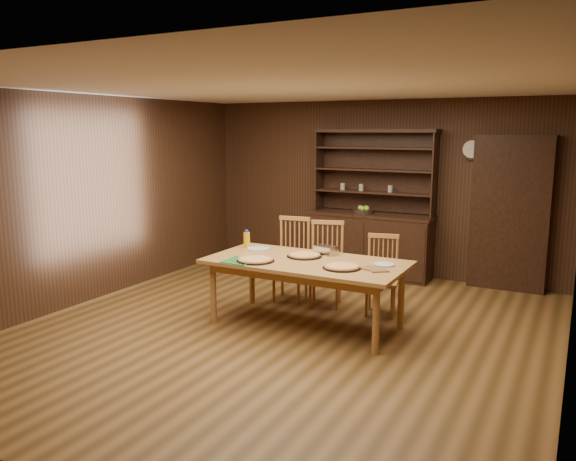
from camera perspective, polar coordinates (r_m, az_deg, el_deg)
The scene contains 20 objects.
floor at distance 6.20m, azimuth -0.46°, elevation -10.25°, with size 6.00×6.00×0.00m, color brown.
room_shell at distance 5.83m, azimuth -0.48°, elevation 4.43°, with size 6.00×6.00×6.00m.
china_hutch at distance 8.48m, azimuth 8.44°, elevation -0.57°, with size 1.84×0.52×2.17m.
doorway at distance 8.13m, azimuth 21.60°, elevation 1.60°, with size 1.00×0.18×2.10m, color #321C10.
wall_clock at distance 8.19m, azimuth 18.19°, elevation 7.85°, with size 0.30×0.05×0.30m.
dining_table at distance 6.19m, azimuth 1.85°, elevation -3.67°, with size 2.18×1.09×0.75m.
chair_left at distance 7.23m, azimuth 0.43°, elevation -2.59°, with size 0.49×0.47×1.06m.
chair_center at distance 7.02m, azimuth 3.91°, elevation -3.07°, with size 0.53×0.52×1.05m.
chair_right at distance 6.77m, azimuth 9.51°, elevation -4.19°, with size 0.46×0.44×0.94m.
pizza_left at distance 6.13m, azimuth -3.33°, elevation -2.98°, with size 0.42×0.42×0.04m.
pizza_right at distance 5.84m, azimuth 5.49°, elevation -3.68°, with size 0.40×0.40×0.04m.
pizza_center at distance 6.34m, azimuth 1.68°, elevation -2.53°, with size 0.40×0.40×0.04m.
cooling_rack at distance 6.15m, azimuth -4.95°, elevation -3.08°, with size 0.31×0.31×0.01m, color #0DAD52, non-canonical shape.
plate_left at distance 6.75m, azimuth -3.00°, elevation -1.84°, with size 0.29×0.29×0.02m.
plate_right at distance 6.04m, azimuth 9.71°, elevation -3.41°, with size 0.24×0.24×0.02m.
foil_dish at distance 6.48m, azimuth 3.91°, elevation -1.99°, with size 0.24×0.18×0.10m, color silver.
juice_bottle at distance 6.83m, azimuth -4.21°, elevation -0.92°, with size 0.08×0.08×0.22m.
pot_holder_a at distance 5.80m, azimuth 9.15°, elevation -3.97°, with size 0.18×0.18×0.01m, color red.
pot_holder_b at distance 5.86m, azimuth 8.43°, elevation -3.82°, with size 0.18×0.18×0.01m, color red.
fruit_bowl at distance 8.39m, azimuth 7.68°, elevation 2.01°, with size 0.31×0.31×0.12m.
Camera 1 is at (2.77, -5.10, 2.17)m, focal length 35.00 mm.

